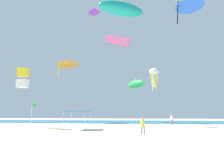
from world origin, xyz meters
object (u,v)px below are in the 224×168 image
object	(u,v)px
kite_box_yellow	(23,78)
kite_delta_orange	(68,63)
kite_inflatable_green	(136,84)
kite_parafoil_pink	(117,41)
canopy_tent	(78,112)
person_leftmost	(172,119)
person_near_tent	(143,125)
kite_inflatable_teal	(121,9)
banner_flag	(32,114)
kite_delta_blue	(189,4)
kite_diamond_purple	(94,13)
kite_octopus_white	(154,73)

from	to	relation	value
kite_box_yellow	kite_delta_orange	bearing A→B (deg)	80.59
kite_inflatable_green	kite_parafoil_pink	xyz separation A→B (m)	(-3.96, -2.84, 9.28)
kite_delta_orange	canopy_tent	bearing A→B (deg)	-115.32
kite_box_yellow	person_leftmost	bearing A→B (deg)	15.56
kite_inflatable_green	kite_delta_orange	size ratio (longest dim) A/B	0.91
person_near_tent	kite_inflatable_teal	xyz separation A→B (m)	(-2.48, 7.46, 16.03)
banner_flag	kite_delta_blue	world-z (taller)	kite_delta_blue
canopy_tent	kite_parafoil_pink	distance (m)	24.05
person_near_tent	kite_inflatable_green	bearing A→B (deg)	-52.55
kite_inflatable_teal	kite_delta_blue	world-z (taller)	kite_inflatable_teal
kite_inflatable_green	kite_diamond_purple	xyz separation A→B (m)	(-7.73, -10.11, 12.38)
kite_box_yellow	kite_inflatable_teal	distance (m)	17.41
kite_inflatable_green	banner_flag	bearing A→B (deg)	-65.56
banner_flag	canopy_tent	bearing A→B (deg)	3.54
canopy_tent	kite_octopus_white	bearing A→B (deg)	58.52
canopy_tent	kite_inflatable_teal	world-z (taller)	kite_inflatable_teal
banner_flag	kite_inflatable_green	xyz separation A→B (m)	(13.25, 21.16, 6.60)
person_near_tent	kite_octopus_white	world-z (taller)	kite_octopus_white
canopy_tent	kite_inflatable_green	world-z (taller)	kite_inflatable_green
kite_delta_orange	person_leftmost	bearing A→B (deg)	-68.14
kite_box_yellow	kite_parafoil_pink	bearing A→B (deg)	45.52
canopy_tent	kite_diamond_purple	size ratio (longest dim) A/B	1.21
canopy_tent	banner_flag	size ratio (longest dim) A/B	1.03
canopy_tent	kite_inflatable_green	xyz separation A→B (m)	(7.35, 20.80, 6.37)
kite_octopus_white	canopy_tent	bearing A→B (deg)	-129.33
person_leftmost	banner_flag	xyz separation A→B (m)	(-19.22, -11.56, 0.87)
person_leftmost	kite_inflatable_green	xyz separation A→B (m)	(-5.97, 9.60, 7.47)
person_near_tent	kite_inflatable_green	xyz separation A→B (m)	(-0.57, 25.93, 7.62)
kite_delta_orange	kite_octopus_white	size ratio (longest dim) A/B	1.47
kite_inflatable_teal	kite_octopus_white	bearing A→B (deg)	42.09
person_leftmost	kite_box_yellow	bearing A→B (deg)	3.06
kite_diamond_purple	kite_box_yellow	bearing A→B (deg)	166.48
kite_delta_orange	kite_parafoil_pink	xyz separation A→B (m)	(11.50, -0.81, 4.44)
kite_delta_blue	kite_inflatable_green	bearing A→B (deg)	102.26
kite_octopus_white	banner_flag	bearing A→B (deg)	-140.36
person_near_tent	kite_parafoil_pink	xyz separation A→B (m)	(-4.53, 23.09, 16.90)
person_near_tent	kite_box_yellow	xyz separation A→B (m)	(-16.81, 7.23, 6.14)
canopy_tent	kite_delta_orange	distance (m)	23.31
banner_flag	kite_delta_orange	bearing A→B (deg)	96.57
person_leftmost	kite_box_yellow	world-z (taller)	kite_box_yellow
person_near_tent	person_leftmost	size ratio (longest dim) A/B	0.87
person_leftmost	kite_parafoil_pink	size ratio (longest dim) A/B	0.31
kite_octopus_white	kite_delta_blue	xyz separation A→B (m)	(2.76, -19.39, 4.62)
person_leftmost	kite_octopus_white	size ratio (longest dim) A/B	0.39
kite_inflatable_green	kite_parafoil_pink	distance (m)	10.48
kite_inflatable_green	kite_octopus_white	xyz separation A→B (m)	(3.84, -2.51, 2.01)
kite_box_yellow	kite_delta_blue	bearing A→B (deg)	-14.70
kite_parafoil_pink	kite_octopus_white	xyz separation A→B (m)	(7.80, 0.33, -7.26)
banner_flag	kite_delta_orange	xyz separation A→B (m)	(-2.20, 19.13, 11.44)
person_leftmost	kite_delta_blue	world-z (taller)	kite_delta_blue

